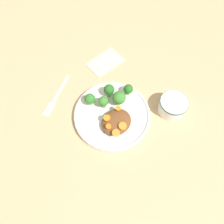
% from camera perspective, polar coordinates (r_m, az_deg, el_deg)
% --- Properties ---
extents(ground_plane, '(4.00, 4.00, 0.00)m').
position_cam_1_polar(ground_plane, '(0.80, 0.00, -1.17)').
color(ground_plane, tan).
extents(plate, '(0.27, 0.27, 0.03)m').
position_cam_1_polar(plate, '(0.78, 0.00, -0.73)').
color(plate, silver).
rests_on(plate, ground_plane).
extents(dip_bowl, '(0.10, 0.10, 0.06)m').
position_cam_1_polar(dip_bowl, '(0.81, 15.59, 1.65)').
color(dip_bowl, white).
rests_on(dip_bowl, ground_plane).
extents(stew_mound, '(0.11, 0.09, 0.03)m').
position_cam_1_polar(stew_mound, '(0.75, 1.15, -2.62)').
color(stew_mound, brown).
rests_on(stew_mound, plate).
extents(broccoli_floret_0, '(0.04, 0.04, 0.05)m').
position_cam_1_polar(broccoli_floret_0, '(0.77, -2.14, 2.84)').
color(broccoli_floret_0, '#7FA85B').
rests_on(broccoli_floret_0, plate).
extents(broccoli_floret_1, '(0.04, 0.04, 0.05)m').
position_cam_1_polar(broccoli_floret_1, '(0.80, 4.28, 5.93)').
color(broccoli_floret_1, '#759E51').
rests_on(broccoli_floret_1, plate).
extents(broccoli_floret_2, '(0.05, 0.05, 0.06)m').
position_cam_1_polar(broccoli_floret_2, '(0.77, 1.85, 3.71)').
color(broccoli_floret_2, '#759E51').
rests_on(broccoli_floret_2, plate).
extents(broccoli_floret_3, '(0.04, 0.04, 0.05)m').
position_cam_1_polar(broccoli_floret_3, '(0.79, -0.77, 5.79)').
color(broccoli_floret_3, '#7FA85B').
rests_on(broccoli_floret_3, plate).
extents(broccoli_floret_4, '(0.04, 0.04, 0.05)m').
position_cam_1_polar(broccoli_floret_4, '(0.78, -5.81, 3.39)').
color(broccoli_floret_4, '#7FA85B').
rests_on(broccoli_floret_4, plate).
extents(carrot_slice_0, '(0.02, 0.02, 0.01)m').
position_cam_1_polar(carrot_slice_0, '(0.72, -0.93, -3.81)').
color(carrot_slice_0, orange).
rests_on(carrot_slice_0, stew_mound).
extents(carrot_slice_1, '(0.03, 0.03, 0.01)m').
position_cam_1_polar(carrot_slice_1, '(0.72, 2.79, -3.68)').
color(carrot_slice_1, orange).
rests_on(carrot_slice_1, stew_mound).
extents(carrot_slice_2, '(0.02, 0.02, 0.01)m').
position_cam_1_polar(carrot_slice_2, '(0.73, -1.35, -1.57)').
color(carrot_slice_2, orange).
rests_on(carrot_slice_2, stew_mound).
extents(carrot_slice_3, '(0.03, 0.03, 0.00)m').
position_cam_1_polar(carrot_slice_3, '(0.71, 1.03, -5.45)').
color(carrot_slice_3, orange).
rests_on(carrot_slice_3, stew_mound).
extents(carrot_slice_4, '(0.02, 0.02, 0.00)m').
position_cam_1_polar(carrot_slice_4, '(0.75, 1.61, 0.96)').
color(carrot_slice_4, orange).
rests_on(carrot_slice_4, stew_mound).
extents(fork, '(0.18, 0.10, 0.01)m').
position_cam_1_polar(fork, '(0.86, -14.70, 3.42)').
color(fork, silver).
rests_on(fork, ground_plane).
extents(napkin, '(0.15, 0.10, 0.01)m').
position_cam_1_polar(napkin, '(0.93, -1.75, 12.93)').
color(napkin, beige).
rests_on(napkin, ground_plane).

